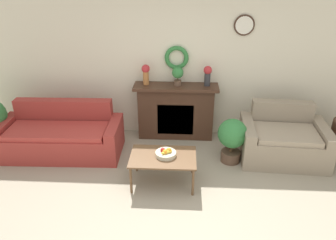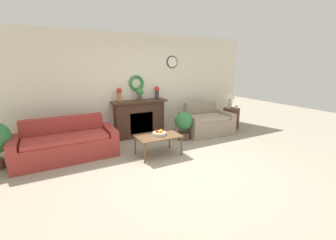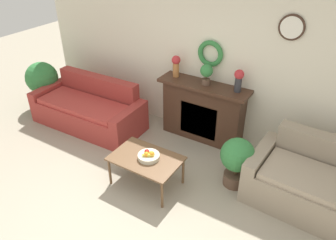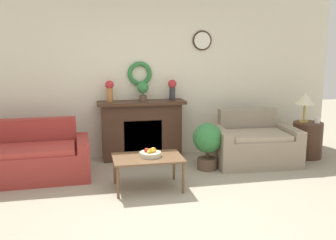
# 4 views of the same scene
# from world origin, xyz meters

# --- Properties ---
(ground_plane) EXTENTS (16.00, 16.00, 0.00)m
(ground_plane) POSITION_xyz_m (0.00, 0.00, 0.00)
(ground_plane) COLOR #9E937F
(wall_back) EXTENTS (6.80, 0.14, 2.70)m
(wall_back) POSITION_xyz_m (0.00, 2.48, 1.35)
(wall_back) COLOR beige
(wall_back) RESTS_ON ground_plane
(fireplace) EXTENTS (1.46, 0.41, 0.99)m
(fireplace) POSITION_xyz_m (-0.09, 2.28, 0.50)
(fireplace) COLOR #42281C
(fireplace) RESTS_ON ground_plane
(couch_left) EXTENTS (2.00, 0.91, 0.83)m
(couch_left) POSITION_xyz_m (-1.97, 1.61, 0.30)
(couch_left) COLOR #9E332D
(couch_left) RESTS_ON ground_plane
(loveseat_right) EXTENTS (1.37, 1.01, 0.85)m
(loveseat_right) POSITION_xyz_m (1.66, 1.65, 0.31)
(loveseat_right) COLOR gray
(loveseat_right) RESTS_ON ground_plane
(coffee_table) EXTENTS (0.93, 0.62, 0.44)m
(coffee_table) POSITION_xyz_m (-0.22, 0.85, 0.40)
(coffee_table) COLOR brown
(coffee_table) RESTS_ON ground_plane
(fruit_bowl) EXTENTS (0.29, 0.29, 0.12)m
(fruit_bowl) POSITION_xyz_m (-0.18, 0.86, 0.48)
(fruit_bowl) COLOR beige
(fruit_bowl) RESTS_ON coffee_table
(vase_on_mantel_left) EXTENTS (0.14, 0.14, 0.35)m
(vase_on_mantel_left) POSITION_xyz_m (-0.61, 2.28, 1.20)
(vase_on_mantel_left) COLOR #AD6B38
(vase_on_mantel_left) RESTS_ON fireplace
(vase_on_mantel_right) EXTENTS (0.14, 0.14, 0.34)m
(vase_on_mantel_right) POSITION_xyz_m (0.44, 2.28, 1.19)
(vase_on_mantel_right) COLOR #2D2D33
(vase_on_mantel_right) RESTS_ON fireplace
(potted_plant_on_mantel) EXTENTS (0.20, 0.20, 0.32)m
(potted_plant_on_mantel) POSITION_xyz_m (-0.06, 2.26, 1.19)
(potted_plant_on_mantel) COLOR brown
(potted_plant_on_mantel) RESTS_ON fireplace
(potted_plant_floor_by_loveseat) EXTENTS (0.46, 0.46, 0.73)m
(potted_plant_floor_by_loveseat) POSITION_xyz_m (0.82, 1.48, 0.44)
(potted_plant_floor_by_loveseat) COLOR brown
(potted_plant_floor_by_loveseat) RESTS_ON ground_plane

